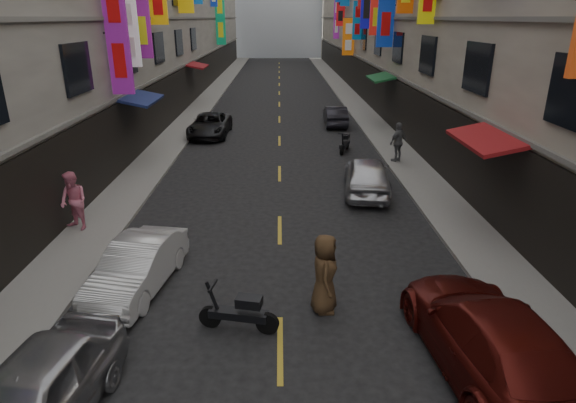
{
  "coord_description": "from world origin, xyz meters",
  "views": [
    {
      "loc": [
        0.02,
        3.75,
        6.46
      ],
      "look_at": [
        0.15,
        11.15,
        3.61
      ],
      "focal_mm": 30.0,
      "sensor_mm": 36.0,
      "label": 1
    }
  ],
  "objects_px": {
    "scooter_far_right": "(345,143)",
    "car_right_near": "(490,338)",
    "pedestrian_rfar": "(398,142)",
    "pedestrian_crossing": "(325,274)",
    "car_left_mid": "(137,266)",
    "pedestrian_lfar": "(74,201)",
    "car_left_near": "(32,399)",
    "car_right_far": "(335,116)",
    "car_left_far": "(210,125)",
    "car_right_mid": "(367,175)",
    "scooter_crossing": "(240,313)"
  },
  "relations": [
    {
      "from": "scooter_far_right",
      "to": "car_right_near",
      "type": "height_order",
      "value": "car_right_near"
    },
    {
      "from": "pedestrian_rfar",
      "to": "pedestrian_crossing",
      "type": "bearing_deg",
      "value": 31.75
    },
    {
      "from": "car_left_mid",
      "to": "pedestrian_rfar",
      "type": "distance_m",
      "value": 14.28
    },
    {
      "from": "pedestrian_lfar",
      "to": "pedestrian_crossing",
      "type": "distance_m",
      "value": 8.74
    },
    {
      "from": "car_left_near",
      "to": "car_right_far",
      "type": "relative_size",
      "value": 1.1
    },
    {
      "from": "car_left_far",
      "to": "pedestrian_rfar",
      "type": "relative_size",
      "value": 2.49
    },
    {
      "from": "car_left_mid",
      "to": "pedestrian_lfar",
      "type": "distance_m",
      "value": 4.53
    },
    {
      "from": "car_right_near",
      "to": "car_right_mid",
      "type": "xyz_separation_m",
      "value": [
        -0.6,
        10.21,
        -0.03
      ]
    },
    {
      "from": "car_left_mid",
      "to": "pedestrian_lfar",
      "type": "relative_size",
      "value": 2.02
    },
    {
      "from": "car_right_far",
      "to": "scooter_crossing",
      "type": "bearing_deg",
      "value": 79.41
    },
    {
      "from": "scooter_far_right",
      "to": "car_left_mid",
      "type": "bearing_deg",
      "value": 81.5
    },
    {
      "from": "car_left_far",
      "to": "car_right_near",
      "type": "xyz_separation_m",
      "value": [
        8.0,
        -20.01,
        0.12
      ]
    },
    {
      "from": "car_right_near",
      "to": "car_right_far",
      "type": "relative_size",
      "value": 1.39
    },
    {
      "from": "car_left_far",
      "to": "pedestrian_rfar",
      "type": "xyz_separation_m",
      "value": [
        9.52,
        -5.81,
        0.4
      ]
    },
    {
      "from": "scooter_far_right",
      "to": "car_left_near",
      "type": "xyz_separation_m",
      "value": [
        -7.34,
        -17.72,
        0.26
      ]
    },
    {
      "from": "car_right_far",
      "to": "car_left_far",
      "type": "bearing_deg",
      "value": 21.19
    },
    {
      "from": "car_left_far",
      "to": "pedestrian_crossing",
      "type": "distance_m",
      "value": 18.56
    },
    {
      "from": "scooter_crossing",
      "to": "car_left_near",
      "type": "distance_m",
      "value": 4.17
    },
    {
      "from": "scooter_far_right",
      "to": "car_left_far",
      "type": "xyz_separation_m",
      "value": [
        -7.34,
        3.65,
        0.19
      ]
    },
    {
      "from": "car_left_mid",
      "to": "car_left_far",
      "type": "xyz_separation_m",
      "value": [
        -0.43,
        16.82,
        0.01
      ]
    },
    {
      "from": "car_right_far",
      "to": "car_left_near",
      "type": "bearing_deg",
      "value": 73.73
    },
    {
      "from": "pedestrian_lfar",
      "to": "pedestrian_rfar",
      "type": "relative_size",
      "value": 1.03
    },
    {
      "from": "car_right_near",
      "to": "pedestrian_lfar",
      "type": "xyz_separation_m",
      "value": [
        -10.46,
        6.65,
        0.31
      ]
    },
    {
      "from": "scooter_far_right",
      "to": "pedestrian_lfar",
      "type": "distance_m",
      "value": 13.8
    },
    {
      "from": "car_left_far",
      "to": "car_right_far",
      "type": "relative_size",
      "value": 1.22
    },
    {
      "from": "car_right_near",
      "to": "scooter_far_right",
      "type": "bearing_deg",
      "value": -92.77
    },
    {
      "from": "car_left_far",
      "to": "car_right_far",
      "type": "bearing_deg",
      "value": 21.96
    },
    {
      "from": "scooter_crossing",
      "to": "car_right_far",
      "type": "bearing_deg",
      "value": 0.28
    },
    {
      "from": "scooter_crossing",
      "to": "car_right_mid",
      "type": "distance_m",
      "value": 9.8
    },
    {
      "from": "scooter_crossing",
      "to": "scooter_far_right",
      "type": "bearing_deg",
      "value": -3.77
    },
    {
      "from": "car_left_mid",
      "to": "pedestrian_rfar",
      "type": "xyz_separation_m",
      "value": [
        9.09,
        11.01,
        0.41
      ]
    },
    {
      "from": "scooter_crossing",
      "to": "pedestrian_crossing",
      "type": "relative_size",
      "value": 0.93
    },
    {
      "from": "car_left_near",
      "to": "car_left_far",
      "type": "distance_m",
      "value": 21.37
    },
    {
      "from": "car_left_mid",
      "to": "car_right_mid",
      "type": "distance_m",
      "value": 9.89
    },
    {
      "from": "scooter_far_right",
      "to": "car_left_mid",
      "type": "distance_m",
      "value": 14.87
    },
    {
      "from": "car_right_far",
      "to": "scooter_far_right",
      "type": "bearing_deg",
      "value": 89.25
    },
    {
      "from": "car_left_near",
      "to": "car_right_near",
      "type": "relative_size",
      "value": 0.79
    },
    {
      "from": "pedestrian_lfar",
      "to": "pedestrian_crossing",
      "type": "xyz_separation_m",
      "value": [
        7.48,
        -4.51,
        -0.1
      ]
    },
    {
      "from": "car_right_near",
      "to": "car_right_far",
      "type": "height_order",
      "value": "car_right_near"
    },
    {
      "from": "scooter_crossing",
      "to": "car_left_mid",
      "type": "xyz_separation_m",
      "value": [
        -2.69,
        1.8,
        0.19
      ]
    },
    {
      "from": "pedestrian_lfar",
      "to": "car_right_far",
      "type": "bearing_deg",
      "value": 89.27
    },
    {
      "from": "car_right_near",
      "to": "pedestrian_crossing",
      "type": "distance_m",
      "value": 3.67
    },
    {
      "from": "car_right_far",
      "to": "pedestrian_crossing",
      "type": "height_order",
      "value": "pedestrian_crossing"
    },
    {
      "from": "car_right_far",
      "to": "pedestrian_rfar",
      "type": "xyz_separation_m",
      "value": [
        1.97,
        -8.57,
        0.42
      ]
    },
    {
      "from": "car_right_mid",
      "to": "pedestrian_crossing",
      "type": "xyz_separation_m",
      "value": [
        -2.37,
        -8.07,
        0.24
      ]
    },
    {
      "from": "pedestrian_crossing",
      "to": "scooter_far_right",
      "type": "bearing_deg",
      "value": -6.87
    },
    {
      "from": "car_right_mid",
      "to": "car_right_far",
      "type": "relative_size",
      "value": 1.14
    },
    {
      "from": "scooter_crossing",
      "to": "car_left_mid",
      "type": "distance_m",
      "value": 3.24
    },
    {
      "from": "car_left_mid",
      "to": "car_right_far",
      "type": "bearing_deg",
      "value": 79.83
    },
    {
      "from": "scooter_far_right",
      "to": "car_left_near",
      "type": "distance_m",
      "value": 19.18
    }
  ]
}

